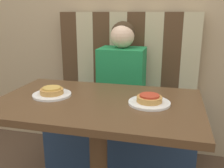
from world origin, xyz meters
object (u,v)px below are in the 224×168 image
object	(u,v)px
plate_right	(149,103)
pizza_right	(149,98)
person	(122,69)
pizza_left	(52,91)
plate_left	(52,95)

from	to	relation	value
plate_right	pizza_right	xyz separation A→B (m)	(0.00, -0.00, 0.02)
person	pizza_right	bearing A→B (deg)	-66.39
pizza_right	plate_right	bearing A→B (deg)	90.00
person	plate_right	bearing A→B (deg)	-66.39
person	pizza_left	xyz separation A→B (m)	(-0.27, -0.62, -0.00)
plate_left	plate_right	distance (m)	0.54
plate_left	plate_right	xyz separation A→B (m)	(0.54, 0.00, 0.00)
person	plate_left	bearing A→B (deg)	-113.61
plate_right	pizza_left	distance (m)	0.54
plate_left	pizza_left	xyz separation A→B (m)	(0.00, -0.00, 0.02)
person	pizza_right	size ratio (longest dim) A/B	5.17
pizza_right	person	bearing A→B (deg)	113.61
plate_right	pizza_left	size ratio (longest dim) A/B	1.66
plate_left	pizza_left	bearing A→B (deg)	-90.00
person	plate_left	xyz separation A→B (m)	(-0.27, -0.62, -0.03)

